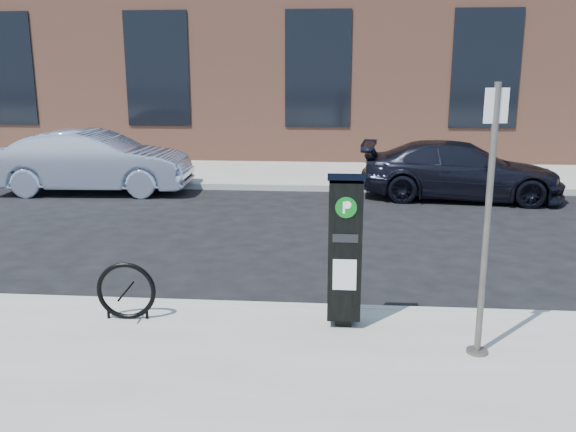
# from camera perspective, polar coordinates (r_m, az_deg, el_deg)

# --- Properties ---
(ground) EXTENTS (120.00, 120.00, 0.00)m
(ground) POSITION_cam_1_polar(r_m,az_deg,el_deg) (7.73, -0.59, -9.24)
(ground) COLOR black
(ground) RESTS_ON ground
(sidewalk_far) EXTENTS (60.00, 12.00, 0.15)m
(sidewalk_far) POSITION_cam_1_polar(r_m,az_deg,el_deg) (21.30, 2.91, 5.67)
(sidewalk_far) COLOR gray
(sidewalk_far) RESTS_ON ground
(curb_near) EXTENTS (60.00, 0.12, 0.16)m
(curb_near) POSITION_cam_1_polar(r_m,az_deg,el_deg) (7.68, -0.61, -8.78)
(curb_near) COLOR #9E9B93
(curb_near) RESTS_ON ground
(curb_far) EXTENTS (60.00, 0.12, 0.16)m
(curb_far) POSITION_cam_1_polar(r_m,az_deg,el_deg) (15.41, 2.17, 2.63)
(curb_far) COLOR #9E9B93
(curb_far) RESTS_ON ground
(building) EXTENTS (28.00, 10.05, 8.25)m
(building) POSITION_cam_1_polar(r_m,az_deg,el_deg) (24.12, 3.27, 16.29)
(building) COLOR #8F5741
(building) RESTS_ON ground
(parking_kiosk) EXTENTS (0.41, 0.36, 1.78)m
(parking_kiosk) POSITION_cam_1_polar(r_m,az_deg,el_deg) (6.82, 5.35, -2.97)
(parking_kiosk) COLOR black
(parking_kiosk) RESTS_ON sidewalk_near
(sign_pole) EXTENTS (0.24, 0.22, 2.73)m
(sign_pole) POSITION_cam_1_polar(r_m,az_deg,el_deg) (6.27, 18.12, -0.84)
(sign_pole) COLOR #4F4A46
(sign_pole) RESTS_ON sidewalk_near
(bike_rack) EXTENTS (0.70, 0.09, 0.69)m
(bike_rack) POSITION_cam_1_polar(r_m,az_deg,el_deg) (7.36, -14.90, -6.82)
(bike_rack) COLOR black
(bike_rack) RESTS_ON sidewalk_near
(car_silver) EXTENTS (4.80, 1.91, 1.55)m
(car_silver) POSITION_cam_1_polar(r_m,az_deg,el_deg) (15.85, -17.72, 4.88)
(car_silver) COLOR #9EABC9
(car_silver) RESTS_ON ground
(car_dark) EXTENTS (4.81, 2.35, 1.35)m
(car_dark) POSITION_cam_1_polar(r_m,az_deg,el_deg) (14.95, 15.81, 4.12)
(car_dark) COLOR black
(car_dark) RESTS_ON ground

